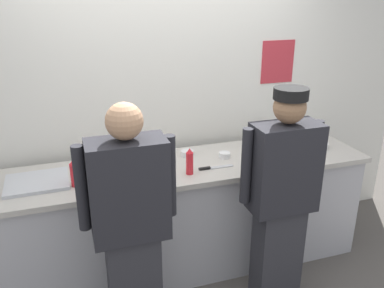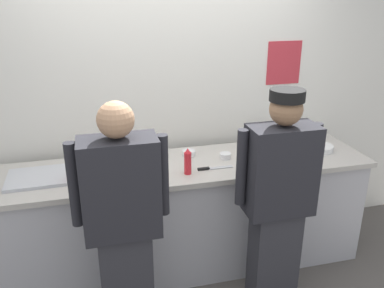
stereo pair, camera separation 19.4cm
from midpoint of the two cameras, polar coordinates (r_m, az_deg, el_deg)
wall_back at (r=3.42m, az=-1.75°, el=6.49°), size 4.71×0.11×2.66m
prep_counter at (r=3.33m, az=0.22°, el=-10.16°), size 3.01×0.70×0.92m
chef_near_left at (r=2.53m, az=-7.57°, el=-10.97°), size 0.60×0.24×1.62m
chef_center at (r=2.82m, az=14.07°, el=-7.63°), size 0.59×0.24×1.62m
plate_stack_front at (r=3.11m, az=-8.75°, el=-2.41°), size 0.22×0.22×0.08m
plate_stack_rear at (r=3.58m, az=19.13°, el=-0.53°), size 0.22×0.22×0.05m
mixing_bowl_steel at (r=3.38m, az=13.16°, el=-0.41°), size 0.39×0.39×0.13m
sheet_tray at (r=3.06m, az=-19.33°, el=-4.51°), size 0.44×0.36×0.02m
squeeze_bottle_primary at (r=2.89m, az=-14.69°, el=-3.58°), size 0.06×0.06×0.20m
squeeze_bottle_secondary at (r=2.93m, az=1.29°, el=-2.53°), size 0.05×0.05×0.20m
ramekin_green_sauce at (r=2.99m, az=-11.32°, el=-4.12°), size 0.08×0.08×0.04m
ramekin_red_sauce at (r=3.24m, az=6.46°, el=-1.67°), size 0.09×0.09×0.04m
ramekin_yellow_sauce at (r=3.27m, az=1.22°, el=-1.28°), size 0.11×0.11×0.04m
ramekin_orange_sauce at (r=2.92m, az=-4.41°, el=-4.25°), size 0.10×0.10×0.04m
chefs_knife at (r=3.05m, az=4.71°, el=-3.46°), size 0.28×0.03×0.02m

